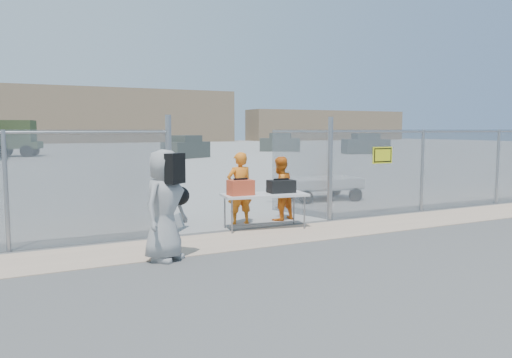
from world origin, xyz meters
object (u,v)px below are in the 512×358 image
folding_table (264,211)px  security_worker_right (280,189)px  security_worker_left (240,189)px  visitor (165,205)px  utility_trailer (321,188)px

folding_table → security_worker_right: size_ratio=1.20×
security_worker_left → security_worker_right: (1.09, 0.05, -0.07)m
security_worker_left → visitor: bearing=45.3°
visitor → folding_table: bearing=-5.9°
security_worker_left → security_worker_right: 1.10m
security_worker_left → utility_trailer: size_ratio=0.55×
security_worker_left → visitor: visitor is taller
folding_table → security_worker_left: (-0.27, 0.71, 0.45)m
visitor → utility_trailer: (6.44, 4.83, -0.57)m
security_worker_left → security_worker_right: size_ratio=1.09×
folding_table → utility_trailer: folding_table is taller
security_worker_left → utility_trailer: security_worker_left is taller
folding_table → security_worker_right: (0.82, 0.77, 0.38)m
security_worker_left → visitor: (-2.45, -2.30, 0.10)m
folding_table → utility_trailer: bearing=50.2°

